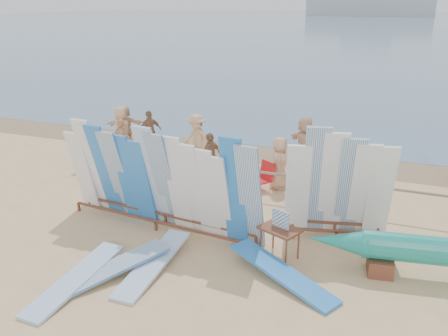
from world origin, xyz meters
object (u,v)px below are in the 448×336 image
at_px(flat_board_e, 111,277).
at_px(beachgoer_5, 305,143).
at_px(beach_chair_right, 322,189).
at_px(beachgoer_1, 122,139).
at_px(side_surfboard_rack, 339,188).
at_px(stroller, 345,188).
at_px(main_surfboard_rack, 159,182).
at_px(flat_board_d, 282,281).
at_px(flat_board_b, 154,269).
at_px(beach_chair_left, 262,182).
at_px(beachgoer_extra_1, 150,131).
at_px(beachgoer_4, 211,156).
at_px(beachgoer_11, 126,125).
at_px(beachgoer_0, 122,130).
at_px(flat_board_a, 76,285).
at_px(beachgoer_3, 197,139).
at_px(vendor_table, 280,242).
at_px(beachgoer_6, 279,163).

xyz_separation_m(flat_board_e, beachgoer_5, (2.40, 8.31, 0.94)).
height_order(beach_chair_right, beachgoer_1, beachgoer_1).
height_order(side_surfboard_rack, stroller, side_surfboard_rack).
distance_m(main_surfboard_rack, beach_chair_right, 5.16).
bearing_deg(flat_board_d, stroller, 19.81).
relative_size(flat_board_b, flat_board_e, 1.00).
bearing_deg(flat_board_b, beach_chair_left, 80.35).
xyz_separation_m(side_surfboard_rack, beachgoer_5, (-1.81, 4.72, -0.36)).
height_order(side_surfboard_rack, beachgoer_5, side_surfboard_rack).
xyz_separation_m(beach_chair_right, beachgoer_extra_1, (-7.08, 2.14, 0.58)).
relative_size(beachgoer_4, beachgoer_11, 0.96).
bearing_deg(beachgoer_0, beach_chair_left, -142.54).
relative_size(side_surfboard_rack, flat_board_a, 1.08).
height_order(flat_board_d, flat_board_a, flat_board_d).
bearing_deg(side_surfboard_rack, beachgoer_3, 131.28).
distance_m(main_surfboard_rack, stroller, 5.49).
xyz_separation_m(beach_chair_right, beachgoer_11, (-8.41, 2.49, 0.60)).
height_order(vendor_table, beachgoer_5, beachgoer_5).
xyz_separation_m(side_surfboard_rack, beachgoer_1, (-8.29, 3.33, -0.53)).
height_order(flat_board_a, flat_board_e, flat_board_e).
xyz_separation_m(main_surfboard_rack, beach_chair_left, (1.70, 3.42, -0.99)).
distance_m(beachgoer_11, beachgoer_5, 7.38).
bearing_deg(main_surfboard_rack, beachgoer_3, 109.55).
bearing_deg(beachgoer_3, stroller, 0.26).
height_order(beach_chair_left, beachgoer_5, beachgoer_5).
relative_size(vendor_table, beachgoer_6, 0.70).
xyz_separation_m(flat_board_b, beachgoer_3, (-2.06, 6.94, 0.91)).
relative_size(vendor_table, flat_board_e, 0.44).
bearing_deg(side_surfboard_rack, stroller, 78.63).
bearing_deg(beachgoer_6, beach_chair_right, -106.77).
height_order(beachgoer_4, beachgoer_5, beachgoer_5).
height_order(stroller, beachgoer_5, beachgoer_5).
xyz_separation_m(beachgoer_11, beachgoer_3, (3.62, -1.04, 0.08)).
bearing_deg(flat_board_d, main_surfboard_rack, 97.70).
distance_m(beach_chair_right, beachgoer_5, 2.55).
relative_size(main_surfboard_rack, side_surfboard_rack, 1.94).
relative_size(beachgoer_4, beachgoer_5, 0.84).
relative_size(main_surfboard_rack, vendor_table, 4.82).
relative_size(vendor_table, beachgoer_1, 0.75).
relative_size(beachgoer_5, beachgoer_1, 1.21).
bearing_deg(beach_chair_right, beachgoer_11, 164.65).
bearing_deg(beachgoer_0, beachgoer_3, -128.41).
bearing_deg(flat_board_b, flat_board_e, -139.99).
relative_size(main_surfboard_rack, beachgoer_0, 3.10).
bearing_deg(main_surfboard_rack, beachgoer_6, 66.01).
xyz_separation_m(flat_board_d, beachgoer_1, (-7.56, 5.74, 0.78)).
height_order(flat_board_a, beach_chair_right, beach_chair_right).
relative_size(beach_chair_right, beachgoer_extra_1, 0.49).
xyz_separation_m(side_surfboard_rack, flat_board_d, (-0.73, -2.41, -1.31)).
bearing_deg(beachgoer_3, main_surfboard_rack, -59.06).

